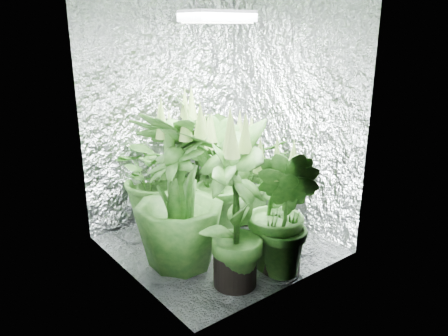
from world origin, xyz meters
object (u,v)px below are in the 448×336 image
Objects in this scene: plant_b at (198,158)px; plant_e at (247,171)px; plant_a at (158,172)px; plant_f at (236,208)px; circulation_fan at (256,204)px; plant_g at (282,214)px; grow_lamp at (218,17)px; plant_c at (216,181)px; plant_d at (179,193)px.

plant_b reaches higher than plant_e.
plant_f is (-0.08, -1.18, 0.07)m from plant_a.
circulation_fan is at bearing -53.36° from plant_b.
grow_lamp is at bearing 97.23° from plant_g.
plant_f is 1.20× the size of plant_g.
plant_a is at bearing 123.08° from plant_c.
plant_a is 0.43m from plant_b.
grow_lamp reaches higher than plant_g.
plant_g is at bearing -15.66° from plant_f.
plant_c is at bearing 168.85° from circulation_fan.
plant_g is (-0.03, -0.82, -0.02)m from plant_c.
plant_b is 0.49m from plant_e.
plant_b is at bearing 122.04° from plant_e.
plant_e is at bearing 64.06° from plant_g.
plant_g is (-0.42, -0.87, -0.02)m from plant_e.
plant_b is at bearing 47.25° from plant_d.
grow_lamp is 1.34m from plant_c.
plant_d is at bearing -175.22° from circulation_fan.
plant_e is 0.35m from circulation_fan.
plant_g is (0.08, -0.64, -1.34)m from grow_lamp.
plant_a is at bearing 86.01° from plant_f.
circulation_fan is (0.51, 0.82, -0.32)m from plant_g.
plant_d is 3.37× the size of circulation_fan.
plant_b is 1.12× the size of plant_c.
plant_a is 0.80m from plant_d.
grow_lamp reaches higher than plant_e.
plant_c is 0.87× the size of plant_f.
plant_c is at bearing 62.33° from plant_f.
plant_a is 1.07× the size of plant_e.
plant_c is (0.11, 0.18, -1.33)m from grow_lamp.
grow_lamp reaches higher than plant_c.
circulation_fan is (0.34, -0.46, -0.41)m from plant_b.
grow_lamp reaches higher than plant_a.
plant_d reaches higher than plant_c.
plant_c is at bearing -56.92° from plant_a.
plant_g is 2.77× the size of circulation_fan.
plant_e is at bearing -57.96° from plant_b.
plant_c is 0.85× the size of plant_d.
plant_e is (0.50, 0.23, -1.33)m from grow_lamp.
plant_e is at bearing 6.35° from plant_c.
plant_a is at bearing 101.85° from plant_g.
plant_c is 0.64m from plant_d.
plant_d reaches higher than plant_a.
plant_c reaches higher than plant_e.
plant_c is 2.86× the size of circulation_fan.
grow_lamp reaches higher than circulation_fan.
plant_f is 0.38m from plant_g.
plant_b is 1.29m from plant_g.
plant_g is at bearing -115.94° from plant_e.
grow_lamp is 1.77m from circulation_fan.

